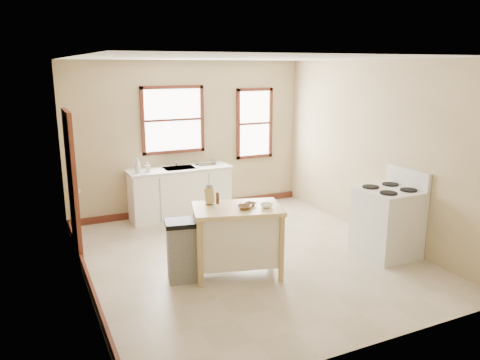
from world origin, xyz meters
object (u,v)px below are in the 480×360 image
Objects in this scene: dish_rack at (205,163)px; gas_stove at (387,213)px; soap_bottle_b at (148,167)px; knife_block at (209,197)px; kitchen_island at (237,241)px; bowl_a at (244,207)px; bowl_c at (266,206)px; trash_bin at (182,251)px; bowl_b at (250,204)px; pepper_grinder at (217,198)px; soap_bottle_a at (138,166)px.

gas_stove is (1.68, -2.96, -0.34)m from dish_rack.
soap_bottle_b is 2.28m from knife_block.
kitchen_island is 6.03× the size of bowl_a.
dish_rack is 3.42m from gas_stove.
soap_bottle_b is 1.10m from dish_rack.
bowl_c is 0.20× the size of trash_bin.
bowl_b is (-0.39, -2.65, -0.02)m from dish_rack.
bowl_a is (0.57, -2.66, -0.06)m from soap_bottle_b.
dish_rack reaches higher than bowl_b.
dish_rack is at bearing 20.08° from soap_bottle_b.
dish_rack is at bearing 74.20° from trash_bin.
gas_stove is (2.20, -0.20, -0.32)m from bowl_a.
knife_block is (0.24, -2.27, 0.02)m from soap_bottle_b.
knife_block is at bearing 172.06° from pepper_grinder.
dish_rack is 2.52m from knife_block.
bowl_a is (0.32, -0.39, -0.08)m from knife_block.
trash_bin is 3.01m from gas_stove.
bowl_b is (0.71, -2.55, -0.06)m from soap_bottle_b.
bowl_a is at bearing -45.98° from knife_block.
soap_bottle_b is 0.88× the size of knife_block.
soap_bottle_b is 0.48× the size of dish_rack.
dish_rack is 2.88m from trash_bin.
dish_rack is at bearing -4.57° from soap_bottle_a.
bowl_b is (0.87, -2.56, -0.10)m from soap_bottle_a.
bowl_c is (0.15, -0.17, 0.01)m from bowl_b.
bowl_b is at bearing -59.66° from soap_bottle_b.
dish_rack is at bearing 81.74° from bowl_b.
pepper_grinder is at bearing -85.82° from soap_bottle_a.
trash_bin is (-1.29, -2.51, -0.56)m from dish_rack.
kitchen_island is at bearing -39.49° from knife_block.
soap_bottle_b is 0.93× the size of bowl_a.
gas_stove is at bearing -4.15° from bowl_c.
bowl_a is at bearing -113.00° from dish_rack.
soap_bottle_a is 1.75× the size of bowl_b.
soap_bottle_a reaches higher than bowl_b.
soap_bottle_a is 0.31× the size of trash_bin.
trash_bin is (-0.03, -2.42, -0.64)m from soap_bottle_a.
bowl_a is 0.29m from bowl_c.
gas_stove is at bearing -8.46° from bowl_b.
pepper_grinder is at bearing 139.55° from kitchen_island.
trash_bin is 0.64× the size of gas_stove.
soap_bottle_a is 2.71m from kitchen_island.
gas_stove is (2.53, -0.59, -0.40)m from knife_block.
pepper_grinder is (0.52, -2.30, -0.04)m from soap_bottle_a.
bowl_a is at bearing -60.22° from pepper_grinder.
knife_block is 1.33× the size of pepper_grinder.
knife_block is at bearing -68.98° from soap_bottle_b.
pepper_grinder is 0.80× the size of bowl_a.
knife_block is 0.76m from bowl_c.
bowl_c reaches higher than kitchen_island.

